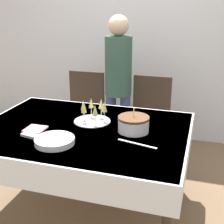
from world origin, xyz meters
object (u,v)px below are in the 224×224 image
(birthday_cake, at_px, (134,124))
(plate_stack_main, at_px, (55,141))
(champagne_tray, at_px, (93,112))
(person_standing, at_px, (118,77))
(dining_chair_far_left, at_px, (84,112))
(dining_chair_far_right, at_px, (149,119))

(birthday_cake, xyz_separation_m, plate_stack_main, (-0.48, -0.37, -0.04))
(champagne_tray, height_order, person_standing, person_standing)
(birthday_cake, height_order, champagne_tray, birthday_cake)
(dining_chair_far_left, height_order, plate_stack_main, dining_chair_far_left)
(dining_chair_far_right, distance_m, plate_stack_main, 1.35)
(dining_chair_far_right, xyz_separation_m, birthday_cake, (0.03, -0.88, 0.28))
(dining_chair_far_right, height_order, champagne_tray, dining_chair_far_right)
(birthday_cake, distance_m, plate_stack_main, 0.61)
(dining_chair_far_right, bearing_deg, birthday_cake, -87.88)
(dining_chair_far_left, height_order, person_standing, person_standing)
(champagne_tray, bearing_deg, plate_stack_main, -103.04)
(dining_chair_far_left, bearing_deg, champagne_tray, -62.91)
(dining_chair_far_left, relative_size, birthday_cake, 4.12)
(dining_chair_far_right, relative_size, birthday_cake, 4.12)
(champagne_tray, height_order, plate_stack_main, champagne_tray)
(dining_chair_far_right, distance_m, birthday_cake, 0.92)
(champagne_tray, relative_size, plate_stack_main, 1.08)
(birthday_cake, height_order, person_standing, person_standing)
(birthday_cake, bearing_deg, champagne_tray, 164.05)
(dining_chair_far_right, height_order, birthday_cake, dining_chair_far_right)
(dining_chair_far_left, distance_m, champagne_tray, 0.92)
(dining_chair_far_left, relative_size, plate_stack_main, 3.50)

